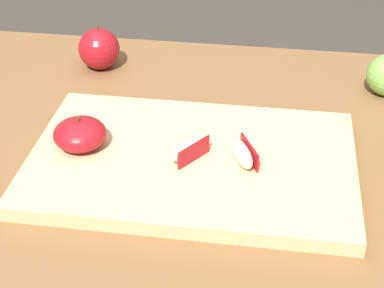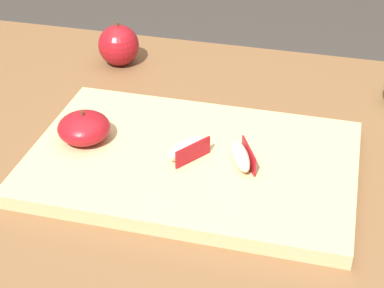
% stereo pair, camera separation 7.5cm
% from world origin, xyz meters
% --- Properties ---
extents(dining_table, '(1.33, 0.80, 0.77)m').
position_xyz_m(dining_table, '(0.00, 0.00, 0.66)').
color(dining_table, brown).
rests_on(dining_table, ground_plane).
extents(cutting_board, '(0.46, 0.30, 0.02)m').
position_xyz_m(cutting_board, '(0.04, -0.02, 0.78)').
color(cutting_board, tan).
rests_on(cutting_board, dining_table).
extents(apple_half_skin_up, '(0.08, 0.08, 0.05)m').
position_xyz_m(apple_half_skin_up, '(-0.12, -0.02, 0.81)').
color(apple_half_skin_up, maroon).
rests_on(apple_half_skin_up, cutting_board).
extents(apple_wedge_right, '(0.05, 0.07, 0.03)m').
position_xyz_m(apple_wedge_right, '(0.11, -0.02, 0.80)').
color(apple_wedge_right, beige).
rests_on(apple_wedge_right, cutting_board).
extents(apple_wedge_back, '(0.06, 0.07, 0.03)m').
position_xyz_m(apple_wedge_back, '(0.03, -0.02, 0.80)').
color(apple_wedge_back, beige).
rests_on(apple_wedge_back, cutting_board).
extents(whole_apple_red_delicious, '(0.08, 0.08, 0.08)m').
position_xyz_m(whole_apple_red_delicious, '(-0.17, 0.27, 0.80)').
color(whole_apple_red_delicious, maroon).
rests_on(whole_apple_red_delicious, dining_table).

